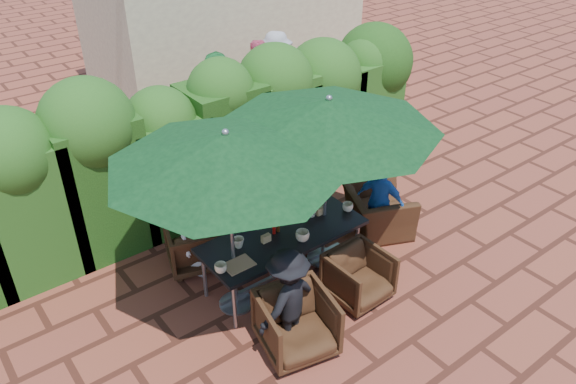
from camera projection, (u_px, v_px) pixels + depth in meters
ground at (289, 284)px, 7.45m from camera, size 80.00×80.00×0.00m
dining_table at (283, 239)px, 7.19m from camera, size 2.18×0.90×0.75m
umbrella_left at (226, 150)px, 5.96m from camera, size 2.70×2.70×2.46m
umbrella_right at (328, 114)px, 6.74m from camera, size 2.80×2.80×2.46m
chair_far_left at (194, 242)px, 7.62m from camera, size 0.89×0.86×0.74m
chair_far_mid at (235, 224)px, 7.93m from camera, size 0.85×0.80×0.82m
chair_far_right at (287, 209)px, 8.33m from camera, size 0.87×0.84×0.72m
chair_near_left at (297, 321)px, 6.32m from camera, size 0.94×0.90×0.82m
chair_near_right at (359, 274)px, 7.07m from camera, size 0.73×0.68×0.73m
chair_end_right at (378, 203)px, 8.31m from camera, size 1.02×1.20×0.89m
adult_far_left at (195, 228)px, 7.41m from camera, size 0.75×0.62×1.32m
adult_far_mid at (244, 201)px, 7.87m from camera, size 0.63×0.57×1.42m
adult_far_right at (297, 192)px, 8.31m from camera, size 0.65×0.54×1.16m
adult_near_left at (288, 300)px, 6.26m from camera, size 0.90×0.55×1.32m
adult_end_right at (380, 201)px, 8.03m from camera, size 0.62×0.81×1.24m
child_left at (211, 227)px, 7.79m from camera, size 0.40×0.37×0.91m
child_right at (269, 208)px, 8.36m from camera, size 0.30×0.26×0.73m
pedestrian_a at (218, 99)px, 10.49m from camera, size 1.72×1.46×1.80m
pedestrian_b at (257, 83)px, 11.28m from camera, size 0.94×0.71×1.74m
pedestrian_c at (276, 75)px, 11.55m from camera, size 1.19×1.19×1.80m
cup_a at (221, 268)px, 6.49m from camera, size 0.15×0.15×0.12m
cup_b at (238, 243)px, 6.89m from camera, size 0.14×0.14×0.13m
cup_c at (302, 236)px, 6.99m from camera, size 0.18×0.18×0.14m
cup_d at (312, 212)px, 7.45m from camera, size 0.15×0.15×0.14m
cup_e at (348, 207)px, 7.56m from camera, size 0.15×0.15×0.12m
ketchup_bottle at (274, 228)px, 7.11m from camera, size 0.04×0.04×0.17m
sauce_bottle at (278, 226)px, 7.15m from camera, size 0.04×0.04×0.17m
serving_tray at (239, 265)px, 6.62m from camera, size 0.35×0.25×0.02m
number_block_left at (266, 238)px, 6.99m from camera, size 0.12×0.06×0.10m
number_block_right at (320, 211)px, 7.50m from camera, size 0.12×0.06×0.10m
hedge_wall at (178, 136)px, 8.16m from camera, size 9.10×1.60×2.53m
building at (225, 12)px, 13.10m from camera, size 6.20×3.08×3.20m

